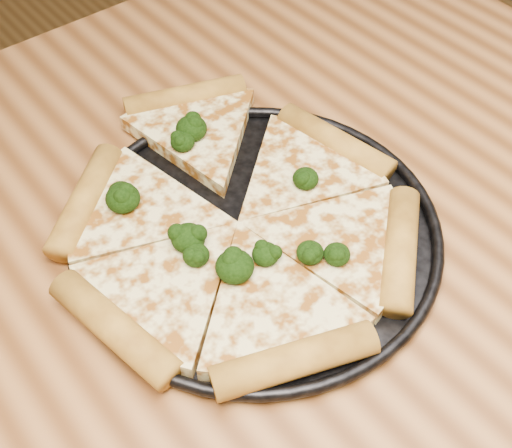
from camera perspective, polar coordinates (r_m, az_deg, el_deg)
dining_table at (r=0.61m, az=-5.94°, el=-13.89°), size 1.20×0.90×0.75m
pizza_pan at (r=0.58m, az=-0.00°, el=-0.54°), size 0.33×0.33×0.02m
pizza at (r=0.58m, az=-1.80°, el=0.54°), size 0.33×0.37×0.03m
broccoli_florets at (r=0.57m, az=-4.03°, el=1.37°), size 0.17×0.23×0.02m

